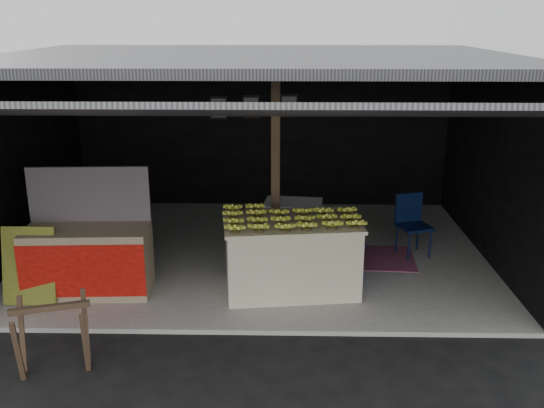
{
  "coord_description": "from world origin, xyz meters",
  "views": [
    {
      "loc": [
        0.43,
        -6.21,
        3.52
      ],
      "look_at": [
        0.26,
        1.57,
        1.1
      ],
      "focal_mm": 40.0,
      "sensor_mm": 36.0,
      "label": 1
    }
  ],
  "objects_px": {
    "sawhorse": "(52,330)",
    "banana_table": "(291,255)",
    "white_crate": "(293,231)",
    "plastic_chair": "(412,219)",
    "water_barrel": "(352,262)",
    "neighbor_stall": "(89,257)"
  },
  "relations": [
    {
      "from": "sawhorse",
      "to": "banana_table",
      "type": "bearing_deg",
      "value": 21.39
    },
    {
      "from": "white_crate",
      "to": "plastic_chair",
      "type": "xyz_separation_m",
      "value": [
        1.79,
        0.32,
        0.09
      ]
    },
    {
      "from": "water_barrel",
      "to": "plastic_chair",
      "type": "xyz_separation_m",
      "value": [
        0.98,
        0.94,
        0.3
      ]
    },
    {
      "from": "neighbor_stall",
      "to": "water_barrel",
      "type": "bearing_deg",
      "value": 5.07
    },
    {
      "from": "sawhorse",
      "to": "plastic_chair",
      "type": "relative_size",
      "value": 0.91
    },
    {
      "from": "white_crate",
      "to": "sawhorse",
      "type": "relative_size",
      "value": 1.07
    },
    {
      "from": "banana_table",
      "to": "water_barrel",
      "type": "height_order",
      "value": "banana_table"
    },
    {
      "from": "banana_table",
      "to": "white_crate",
      "type": "xyz_separation_m",
      "value": [
        0.03,
        0.98,
        -0.03
      ]
    },
    {
      "from": "sawhorse",
      "to": "plastic_chair",
      "type": "bearing_deg",
      "value": 20.23
    },
    {
      "from": "white_crate",
      "to": "plastic_chair",
      "type": "distance_m",
      "value": 1.82
    },
    {
      "from": "banana_table",
      "to": "white_crate",
      "type": "bearing_deg",
      "value": 80.96
    },
    {
      "from": "neighbor_stall",
      "to": "sawhorse",
      "type": "xyz_separation_m",
      "value": [
        0.18,
        -1.79,
        -0.06
      ]
    },
    {
      "from": "banana_table",
      "to": "water_barrel",
      "type": "bearing_deg",
      "value": 16.2
    },
    {
      "from": "banana_table",
      "to": "neighbor_stall",
      "type": "bearing_deg",
      "value": 175.88
    },
    {
      "from": "banana_table",
      "to": "neighbor_stall",
      "type": "distance_m",
      "value": 2.62
    },
    {
      "from": "sawhorse",
      "to": "plastic_chair",
      "type": "height_order",
      "value": "plastic_chair"
    },
    {
      "from": "white_crate",
      "to": "sawhorse",
      "type": "distance_m",
      "value": 3.82
    },
    {
      "from": "neighbor_stall",
      "to": "water_barrel",
      "type": "height_order",
      "value": "neighbor_stall"
    },
    {
      "from": "white_crate",
      "to": "banana_table",
      "type": "bearing_deg",
      "value": -85.64
    },
    {
      "from": "neighbor_stall",
      "to": "sawhorse",
      "type": "distance_m",
      "value": 1.8
    },
    {
      "from": "banana_table",
      "to": "neighbor_stall",
      "type": "height_order",
      "value": "neighbor_stall"
    },
    {
      "from": "white_crate",
      "to": "water_barrel",
      "type": "xyz_separation_m",
      "value": [
        0.81,
        -0.62,
        -0.21
      ]
    }
  ]
}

